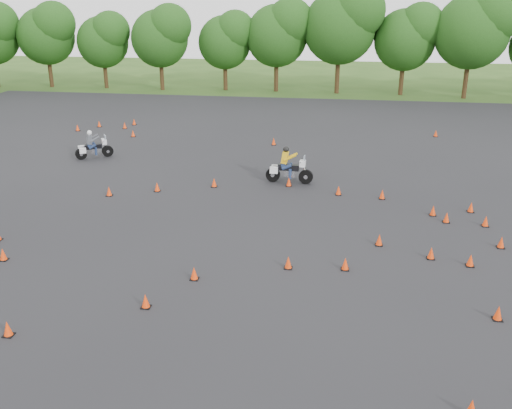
% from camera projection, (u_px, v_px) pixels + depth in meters
% --- Properties ---
extents(ground, '(140.00, 140.00, 0.00)m').
position_uv_depth(ground, '(239.00, 274.00, 20.47)').
color(ground, '#2D5119').
rests_on(ground, ground).
extents(asphalt_pad, '(62.00, 62.00, 0.00)m').
position_uv_depth(asphalt_pad, '(263.00, 214.00, 26.03)').
color(asphalt_pad, black).
rests_on(asphalt_pad, ground).
extents(treeline, '(87.13, 32.39, 11.18)m').
position_uv_depth(treeline, '(347.00, 49.00, 51.01)').
color(treeline, '#1D4513').
rests_on(treeline, ground).
extents(traffic_cones, '(36.93, 33.25, 0.45)m').
position_uv_depth(traffic_cones, '(273.00, 211.00, 25.71)').
color(traffic_cones, '#F13C0A').
rests_on(traffic_cones, asphalt_pad).
extents(rider_grey, '(2.28, 1.86, 1.76)m').
position_uv_depth(rider_grey, '(94.00, 144.00, 34.61)').
color(rider_grey, '#474A50').
rests_on(rider_grey, ground).
extents(rider_yellow, '(2.56, 0.93, 1.94)m').
position_uv_depth(rider_yellow, '(289.00, 165.00, 29.99)').
color(rider_yellow, gold).
rests_on(rider_yellow, ground).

